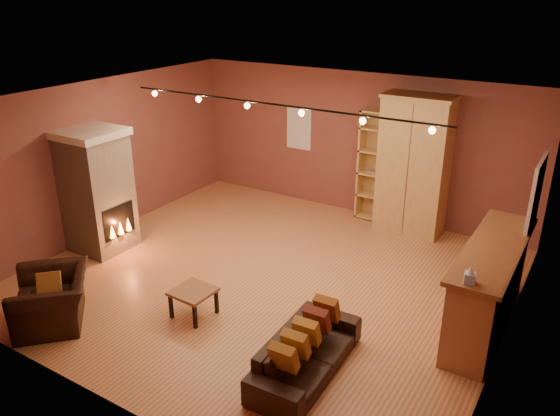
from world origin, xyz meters
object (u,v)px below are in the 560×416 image
Objects in this scene: loveseat at (307,346)px; armchair at (51,292)px; armoire at (414,165)px; bar_counter at (488,287)px; bookcase at (383,166)px; fireplace at (97,191)px; coffee_table at (193,294)px.

armchair is at bearing 102.28° from loveseat.
armoire is 3.22m from bar_counter.
bookcase is 1.19× the size of loveseat.
loveseat is (0.36, -4.58, -0.91)m from armoire.
bookcase is 3.78m from bar_counter.
fireplace is 2.38m from armchair.
fireplace is 6.34m from bar_counter.
bar_counter is at bearing -52.21° from armoire.
loveseat is at bearing 58.24° from armchair.
bookcase is 0.86× the size of bar_counter.
fireplace is 0.83× the size of armoire.
bar_counter is (6.24, 1.03, -0.45)m from fireplace.
armoire is at bearing -17.55° from bookcase.
loveseat is at bearing -127.05° from bar_counter.
fireplace is 0.98× the size of bookcase.
armoire reaches higher than armchair.
bookcase is 3.89× the size of coffee_table.
fireplace is at bearing -140.71° from armoire.
bookcase is 0.84× the size of armoire.
armchair reaches higher than loveseat.
fireplace is at bearing 74.90° from loveseat.
armoire reaches higher than bookcase.
fireplace is 3.82× the size of coffee_table.
bookcase is 0.72m from armoire.
armchair is (-3.09, -5.48, -0.81)m from armoire.
bar_counter is at bearing -39.38° from loveseat.
fireplace is 4.83m from loveseat.
bookcase is at bearing 133.88° from bar_counter.
loveseat is 1.42× the size of armchair.
coffee_table is at bearing 80.92° from loveseat.
bar_counter is at bearing -46.12° from bookcase.
coffee_table is (-0.89, -4.57, -0.75)m from bookcase.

